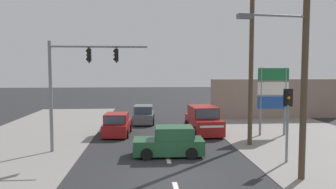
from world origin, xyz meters
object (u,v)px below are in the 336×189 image
(traffic_signal_mast, at_px, (75,76))
(shopping_plaza_sign, at_px, (273,92))
(hatchback_kerbside_parked, at_px, (144,115))
(utility_pole_midground_right, at_px, (251,58))
(hatchback_oncoming_near, at_px, (117,125))
(pedestal_signal_right_kerb, at_px, (288,113))
(hatchback_receding_far, at_px, (170,142))
(suv_crossing_left, at_px, (203,121))
(utility_pole_foreground_right, at_px, (302,59))

(traffic_signal_mast, bearing_deg, shopping_plaza_sign, 15.62)
(shopping_plaza_sign, height_order, hatchback_kerbside_parked, shopping_plaza_sign)
(utility_pole_midground_right, xyz_separation_m, hatchback_oncoming_near, (-8.09, 3.53, -4.43))
(hatchback_kerbside_parked, xyz_separation_m, hatchback_oncoming_near, (-1.80, -4.81, 0.00))
(pedestal_signal_right_kerb, height_order, shopping_plaza_sign, shopping_plaza_sign)
(pedestal_signal_right_kerb, bearing_deg, traffic_signal_mast, 164.36)
(hatchback_receding_far, height_order, hatchback_kerbside_parked, same)
(hatchback_oncoming_near, bearing_deg, hatchback_kerbside_parked, 69.45)
(suv_crossing_left, bearing_deg, hatchback_receding_far, -115.55)
(traffic_signal_mast, relative_size, shopping_plaza_sign, 1.30)
(utility_pole_foreground_right, bearing_deg, shopping_plaza_sign, 74.49)
(pedestal_signal_right_kerb, bearing_deg, hatchback_kerbside_parked, 119.66)
(utility_pole_foreground_right, relative_size, traffic_signal_mast, 1.51)
(pedestal_signal_right_kerb, bearing_deg, utility_pole_midground_right, 98.90)
(utility_pole_midground_right, bearing_deg, hatchback_kerbside_parked, 127.01)
(shopping_plaza_sign, bearing_deg, traffic_signal_mast, -164.38)
(traffic_signal_mast, xyz_separation_m, pedestal_signal_right_kerb, (10.54, -2.95, -1.73))
(shopping_plaza_sign, distance_m, hatchback_oncoming_near, 10.82)
(pedestal_signal_right_kerb, height_order, suv_crossing_left, pedestal_signal_right_kerb)
(suv_crossing_left, bearing_deg, traffic_signal_mast, -149.48)
(utility_pole_foreground_right, distance_m, utility_pole_midground_right, 6.15)
(hatchback_kerbside_parked, distance_m, suv_crossing_left, 6.15)
(hatchback_kerbside_parked, bearing_deg, hatchback_receding_far, -82.44)
(traffic_signal_mast, height_order, hatchback_receding_far, traffic_signal_mast)
(shopping_plaza_sign, bearing_deg, hatchback_kerbside_parked, 147.10)
(utility_pole_midground_right, relative_size, suv_crossing_left, 2.12)
(traffic_signal_mast, bearing_deg, utility_pole_foreground_right, -28.35)
(traffic_signal_mast, relative_size, hatchback_kerbside_parked, 1.62)
(hatchback_kerbside_parked, bearing_deg, utility_pole_midground_right, -52.99)
(pedestal_signal_right_kerb, bearing_deg, shopping_plaza_sign, 73.80)
(utility_pole_foreground_right, height_order, shopping_plaza_sign, utility_pole_foreground_right)
(utility_pole_foreground_right, bearing_deg, suv_crossing_left, 101.73)
(pedestal_signal_right_kerb, relative_size, hatchback_oncoming_near, 0.96)
(utility_pole_foreground_right, xyz_separation_m, hatchback_oncoming_near, (-8.09, 9.67, -4.20))
(hatchback_kerbside_parked, height_order, hatchback_oncoming_near, same)
(pedestal_signal_right_kerb, distance_m, shopping_plaza_sign, 6.71)
(traffic_signal_mast, xyz_separation_m, shopping_plaza_sign, (12.40, 3.47, -1.16))
(pedestal_signal_right_kerb, xyz_separation_m, hatchback_receding_far, (-5.49, 1.68, -1.71))
(utility_pole_foreground_right, distance_m, shopping_plaza_sign, 9.37)
(utility_pole_midground_right, height_order, pedestal_signal_right_kerb, utility_pole_midground_right)
(shopping_plaza_sign, relative_size, hatchback_receding_far, 1.25)
(hatchback_receding_far, xyz_separation_m, hatchback_kerbside_parked, (-1.38, 10.39, 0.00))
(traffic_signal_mast, relative_size, pedestal_signal_right_kerb, 1.69)
(pedestal_signal_right_kerb, bearing_deg, hatchback_receding_far, 163.04)
(traffic_signal_mast, relative_size, suv_crossing_left, 1.30)
(suv_crossing_left, distance_m, hatchback_oncoming_near, 6.03)
(traffic_signal_mast, bearing_deg, pedestal_signal_right_kerb, -15.64)
(utility_pole_midground_right, bearing_deg, pedestal_signal_right_kerb, -81.10)
(suv_crossing_left, bearing_deg, pedestal_signal_right_kerb, -70.65)
(shopping_plaza_sign, bearing_deg, pedestal_signal_right_kerb, -106.20)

